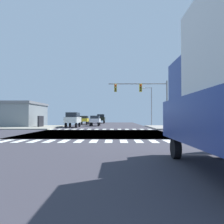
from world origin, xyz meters
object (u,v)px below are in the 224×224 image
at_px(pickup_leading_1, 101,118).
at_px(sedan_middle_3, 95,120).
at_px(sedan_queued_2, 84,119).
at_px(street_lamp, 150,102).
at_px(suv_crossing_2, 203,119).
at_px(bank_building, 9,114).
at_px(suv_nearside_1, 73,118).
at_px(traffic_signal_mast, 144,93).

distance_m(pickup_leading_1, sedan_middle_3, 17.39).
xyz_separation_m(sedan_queued_2, sedan_middle_3, (3.00, -7.03, 0.00)).
distance_m(street_lamp, suv_crossing_2, 15.16).
xyz_separation_m(sedan_queued_2, pickup_leading_1, (3.00, 10.35, 0.17)).
height_order(bank_building, sedan_middle_3, bank_building).
relative_size(suv_nearside_1, sedan_middle_3, 1.07).
bearing_deg(sedan_queued_2, pickup_leading_1, -106.16).
bearing_deg(suv_crossing_2, traffic_signal_mast, -117.92).
height_order(suv_crossing_2, pickup_leading_1, pickup_leading_1).
height_order(sedan_queued_2, sedan_middle_3, same).
xyz_separation_m(street_lamp, bank_building, (-24.62, -2.04, -2.19)).
xyz_separation_m(suv_nearside_1, suv_crossing_2, (16.76, -9.42, 0.00)).
bearing_deg(sedan_middle_3, street_lamp, 176.17).
relative_size(traffic_signal_mast, bank_building, 0.63).
xyz_separation_m(bank_building, sedan_middle_3, (14.63, 2.71, -0.95)).
bearing_deg(bank_building, sedan_middle_3, 10.49).
xyz_separation_m(bank_building, pickup_leading_1, (14.63, 20.10, -0.78)).
height_order(suv_nearside_1, sedan_queued_2, suv_nearside_1).
xyz_separation_m(suv_crossing_2, sedan_middle_3, (-13.76, 15.07, -0.28)).
bearing_deg(sedan_queued_2, suv_crossing_2, 127.18).
bearing_deg(bank_building, suv_nearside_1, -14.18).
height_order(traffic_signal_mast, sedan_middle_3, traffic_signal_mast).
xyz_separation_m(pickup_leading_1, sedan_middle_3, (0.00, -17.39, -0.17)).
bearing_deg(street_lamp, bank_building, -175.26).
distance_m(traffic_signal_mast, street_lamp, 11.35).
relative_size(street_lamp, sedan_queued_2, 1.63).
relative_size(street_lamp, suv_crossing_2, 1.52).
xyz_separation_m(traffic_signal_mast, bank_building, (-22.07, 9.01, -2.70)).
bearing_deg(suv_nearside_1, street_lamp, -159.04).
distance_m(bank_building, sedan_queued_2, 15.20).
height_order(sedan_queued_2, pickup_leading_1, pickup_leading_1).
xyz_separation_m(traffic_signal_mast, suv_crossing_2, (6.33, -3.35, -3.37)).
bearing_deg(sedan_queued_2, traffic_signal_mast, 119.10).
distance_m(suv_crossing_2, pickup_leading_1, 35.26).
bearing_deg(sedan_middle_3, traffic_signal_mast, 122.40).
bearing_deg(suv_nearside_1, bank_building, -14.18).
relative_size(street_lamp, sedan_middle_3, 1.63).
xyz_separation_m(traffic_signal_mast, street_lamp, (2.56, 11.05, -0.51)).
xyz_separation_m(traffic_signal_mast, suv_nearside_1, (-10.44, 6.07, -3.37)).
height_order(traffic_signal_mast, bank_building, traffic_signal_mast).
relative_size(suv_nearside_1, sedan_queued_2, 1.07).
distance_m(bank_building, sedan_middle_3, 14.91).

